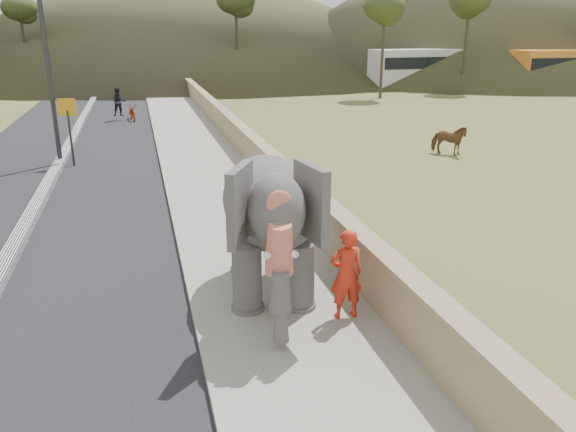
{
  "coord_description": "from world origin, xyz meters",
  "views": [
    {
      "loc": [
        -2.11,
        -9.41,
        4.71
      ],
      "look_at": [
        0.2,
        -0.72,
        1.7
      ],
      "focal_mm": 35.0,
      "sensor_mm": 36.0,
      "label": 1
    }
  ],
  "objects_px": {
    "lamppost": "(52,23)",
    "cow": "(449,140)",
    "elephant_and_man": "(271,222)",
    "motorcyclist": "(127,108)"
  },
  "relations": [
    {
      "from": "lamppost",
      "to": "motorcyclist",
      "type": "distance_m",
      "value": 11.03
    },
    {
      "from": "lamppost",
      "to": "elephant_and_man",
      "type": "bearing_deg",
      "value": -69.05
    },
    {
      "from": "elephant_and_man",
      "to": "lamppost",
      "type": "bearing_deg",
      "value": 110.95
    },
    {
      "from": "lamppost",
      "to": "elephant_and_man",
      "type": "height_order",
      "value": "lamppost"
    },
    {
      "from": "lamppost",
      "to": "elephant_and_man",
      "type": "relative_size",
      "value": 2.1
    },
    {
      "from": "lamppost",
      "to": "motorcyclist",
      "type": "relative_size",
      "value": 4.39
    },
    {
      "from": "cow",
      "to": "elephant_and_man",
      "type": "relative_size",
      "value": 0.36
    },
    {
      "from": "motorcyclist",
      "to": "elephant_and_man",
      "type": "bearing_deg",
      "value": -83.14
    },
    {
      "from": "lamppost",
      "to": "cow",
      "type": "relative_size",
      "value": 5.78
    },
    {
      "from": "cow",
      "to": "motorcyclist",
      "type": "xyz_separation_m",
      "value": [
        -12.17,
        12.16,
        0.08
      ]
    }
  ]
}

